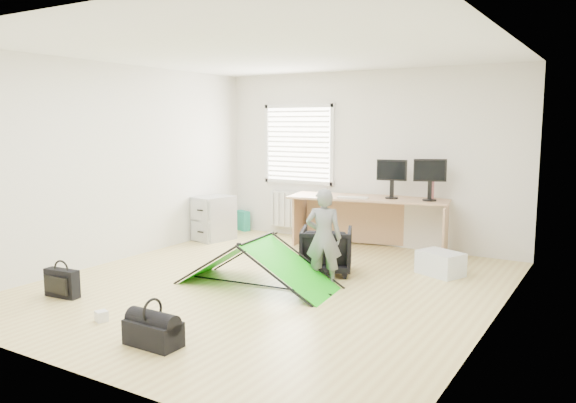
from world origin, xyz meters
The scene contains 18 objects.
ground centered at (0.00, 0.00, 0.00)m, with size 5.50×5.50×0.00m, color #D6BE72.
back_wall centered at (0.00, 2.75, 1.35)m, with size 5.00×0.02×2.70m, color silver.
window centered at (-1.20, 2.71, 1.55)m, with size 1.20×0.06×1.20m, color silver.
radiator centered at (-1.20, 2.67, 0.45)m, with size 1.00×0.12×0.60m, color silver.
desk centered at (0.24, 2.32, 0.40)m, with size 2.36×0.75×0.80m, color tan.
filing_cabinet centered at (-2.22, 1.71, 0.36)m, with size 0.46×0.62×0.72m, color #A7AAAC.
monitor_left centered at (0.59, 2.36, 1.01)m, with size 0.44×0.10×0.42m, color black.
monitor_right centered at (1.13, 2.41, 1.02)m, with size 0.46×0.10×0.44m, color black.
keyboard centered at (0.09, 2.09, 0.81)m, with size 0.45×0.15×0.02m, color beige.
thermos centered at (1.11, 2.57, 0.94)m, with size 0.08×0.08×0.28m, color #D0747A.
office_chair centered at (0.30, 0.84, 0.29)m, with size 0.63×0.65×0.59m, color black.
person centered at (0.54, 0.30, 0.58)m, with size 0.42×0.28×1.15m, color slate.
kite centered at (-0.10, -0.11, 0.28)m, with size 1.84×0.81×0.57m, color #1ACB13, non-canonical shape.
storage_crate centered at (1.58, 1.49, 0.15)m, with size 0.53×0.37×0.30m, color silver.
tote_bag centered at (-2.30, 2.64, 0.17)m, with size 0.29×0.13×0.35m, color teal.
laptop_bag centered at (-1.71, -1.57, 0.16)m, with size 0.42×0.12×0.31m, color black.
white_box centered at (-0.72, -1.87, 0.05)m, with size 0.10×0.10×0.10m, color silver.
duffel_bag centered at (0.13, -2.04, 0.11)m, with size 0.50×0.25×0.22m, color black.
Camera 1 is at (3.51, -5.38, 1.89)m, focal length 35.00 mm.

